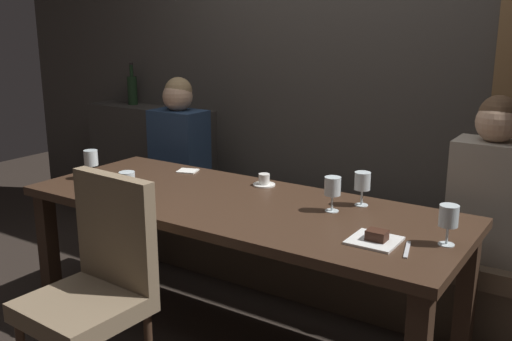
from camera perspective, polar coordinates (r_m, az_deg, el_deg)
ground at (r=3.13m, az=-1.70°, el=-16.03°), size 9.00×9.00×0.00m
back_wall_tiled at (r=3.76m, az=9.11°, el=12.96°), size 6.00×0.12×3.00m
back_counter at (r=4.63m, az=-10.13°, el=0.35°), size 1.10×0.28×0.95m
dining_table at (r=2.86m, az=-1.80°, el=-4.71°), size 2.20×0.84×0.74m
banquette_bench at (r=3.57m, az=4.79°, el=-8.01°), size 2.50×0.44×0.45m
chair_near_side at (r=2.53m, az=-15.39°, el=-10.21°), size 0.46×0.46×0.98m
diner_redhead at (r=3.93m, az=-7.59°, el=3.10°), size 0.36×0.24×0.78m
diner_bearded at (r=3.03m, az=22.14°, el=-1.14°), size 0.36×0.24×0.81m
wine_bottle_dark_red at (r=4.68m, az=-12.10°, el=7.84°), size 0.08×0.08×0.33m
wine_glass_far_right at (r=2.78m, az=10.44°, el=-1.19°), size 0.08×0.08×0.16m
wine_glass_end_right at (r=2.37m, az=18.46°, el=-4.36°), size 0.08×0.08×0.16m
wine_glass_near_left at (r=3.32m, az=-15.96°, el=1.06°), size 0.08×0.08×0.16m
wine_glass_far_left at (r=2.67m, az=7.55°, el=-1.71°), size 0.08×0.08×0.16m
wine_glass_center_front at (r=2.80m, az=-12.58°, el=-1.15°), size 0.08×0.08×0.16m
espresso_cup at (r=3.09m, az=0.80°, el=-1.01°), size 0.12×0.12×0.06m
dessert_plate at (r=2.37m, az=11.67°, el=-6.59°), size 0.19×0.19×0.05m
fork_on_table at (r=2.32m, az=14.67°, el=-7.55°), size 0.06×0.17×0.01m
folded_napkin at (r=3.40m, az=-6.76°, el=-0.04°), size 0.14×0.13×0.01m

